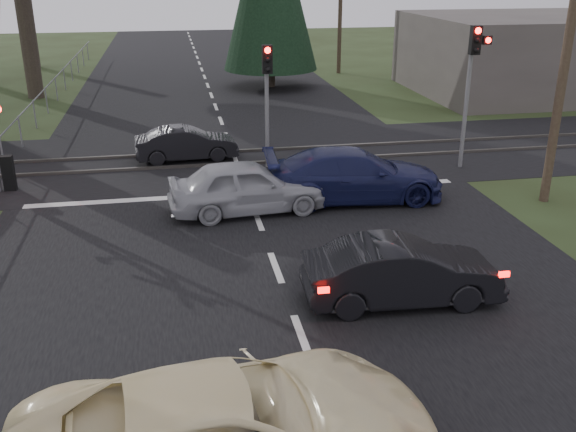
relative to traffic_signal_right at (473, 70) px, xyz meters
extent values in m
plane|color=#293216|center=(-7.55, -9.47, -3.31)|extent=(120.00, 120.00, 0.00)
cube|color=black|center=(-7.55, 0.53, -3.31)|extent=(14.00, 100.00, 0.01)
cube|color=black|center=(-7.55, 2.53, -3.31)|extent=(120.00, 8.00, 0.01)
cube|color=silver|center=(-7.55, -1.27, -3.30)|extent=(13.00, 0.35, 0.00)
cube|color=#59544C|center=(-7.55, 1.73, -3.26)|extent=(120.00, 0.12, 0.10)
cube|color=#59544C|center=(-7.55, 3.33, -3.26)|extent=(120.00, 0.12, 0.10)
cube|color=black|center=(-14.70, 0.33, -2.76)|extent=(0.35, 0.25, 1.10)
cylinder|color=slate|center=(-0.05, 0.13, -1.41)|extent=(0.14, 0.14, 3.80)
cube|color=black|center=(-0.05, -0.05, 0.94)|extent=(0.32, 0.24, 0.90)
sphere|color=#FF0C07|center=(-0.05, -0.18, 1.24)|extent=(0.20, 0.20, 0.20)
sphere|color=black|center=(-0.05, -0.18, 0.94)|extent=(0.18, 0.18, 0.18)
sphere|color=black|center=(-0.05, -0.18, 0.64)|extent=(0.18, 0.18, 0.18)
cube|color=black|center=(0.33, -0.05, 0.94)|extent=(0.28, 0.22, 0.28)
sphere|color=#FF0C07|center=(0.33, -0.17, 0.94)|extent=(0.18, 0.18, 0.18)
cylinder|color=slate|center=(-6.55, 1.33, -1.71)|extent=(0.14, 0.14, 3.20)
cube|color=black|center=(-6.55, 1.15, 0.34)|extent=(0.32, 0.24, 0.90)
sphere|color=#FF0C07|center=(-6.55, 1.02, 0.64)|extent=(0.20, 0.20, 0.20)
sphere|color=black|center=(-6.55, 1.02, 0.34)|extent=(0.18, 0.18, 0.18)
sphere|color=black|center=(-6.55, 1.02, 0.04)|extent=(0.18, 0.18, 0.18)
cylinder|color=#4C3D2D|center=(0.95, -3.47, 1.19)|extent=(0.26, 0.26, 9.00)
cylinder|color=#473D33|center=(-16.55, 15.53, -0.61)|extent=(0.80, 0.80, 5.40)
cylinder|color=#473D33|center=(-18.55, 26.53, -0.61)|extent=(0.80, 0.80, 5.40)
cylinder|color=#473D33|center=(-4.05, 16.53, -2.31)|extent=(0.50, 0.50, 2.00)
cube|color=#59514C|center=(10.45, 12.53, -1.31)|extent=(14.00, 10.00, 4.00)
imported|color=#FCEBB5|center=(-9.20, -12.76, -2.53)|extent=(5.87, 3.13, 1.57)
imported|color=black|center=(-5.27, -8.47, -2.65)|extent=(4.08, 1.59, 1.33)
imported|color=#A3A5AB|center=(-7.75, -2.79, -2.57)|extent=(4.48, 2.12, 1.48)
imported|color=#161A44|center=(-4.56, -2.36, -2.56)|extent=(5.34, 2.41, 1.52)
imported|color=black|center=(-9.23, 2.66, -2.73)|extent=(3.63, 1.48, 1.17)
camera|label=1|loc=(-9.66, -19.57, 3.20)|focal=40.00mm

